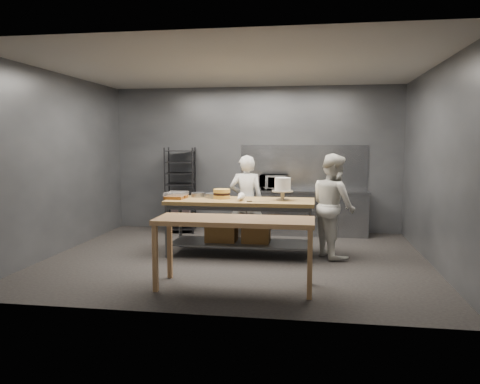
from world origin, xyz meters
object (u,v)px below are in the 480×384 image
object	(u,v)px
speed_rack	(181,191)
microwave	(274,182)
frosted_cake_stand	(283,186)
chef_right	(333,205)
layer_cake	(222,194)
chef_behind	(246,200)
near_counter	(235,225)
work_table	(239,220)

from	to	relation	value
speed_rack	microwave	xyz separation A→B (m)	(1.93, 0.08, 0.19)
speed_rack	frosted_cake_stand	size ratio (longest dim) A/B	4.76
chef_right	layer_cake	xyz separation A→B (m)	(-1.83, -0.03, 0.16)
speed_rack	frosted_cake_stand	distance (m)	2.89
chef_behind	near_counter	bearing A→B (deg)	88.98
work_table	frosted_cake_stand	world-z (taller)	frosted_cake_stand
work_table	chef_right	xyz separation A→B (m)	(1.54, 0.10, 0.27)
work_table	frosted_cake_stand	xyz separation A→B (m)	(0.72, 0.00, 0.58)
near_counter	layer_cake	xyz separation A→B (m)	(-0.53, 1.85, 0.19)
layer_cake	microwave	bearing A→B (deg)	68.70
chef_right	frosted_cake_stand	xyz separation A→B (m)	(-0.82, -0.09, 0.31)
chef_right	near_counter	bearing A→B (deg)	120.60
chef_right	microwave	world-z (taller)	chef_right
work_table	near_counter	world-z (taller)	work_table
chef_right	chef_behind	bearing A→B (deg)	42.65
work_table	layer_cake	size ratio (longest dim) A/B	8.66
chef_behind	chef_right	bearing A→B (deg)	151.55
chef_right	frosted_cake_stand	world-z (taller)	chef_right
speed_rack	microwave	bearing A→B (deg)	2.37
near_counter	work_table	bearing A→B (deg)	97.30
chef_behind	layer_cake	size ratio (longest dim) A/B	5.87
work_table	layer_cake	xyz separation A→B (m)	(-0.30, 0.07, 0.43)
near_counter	speed_rack	bearing A→B (deg)	115.76
chef_behind	layer_cake	world-z (taller)	chef_behind
microwave	frosted_cake_stand	world-z (taller)	frosted_cake_stand
microwave	work_table	bearing A→B (deg)	-102.34
work_table	chef_behind	world-z (taller)	chef_behind
microwave	speed_rack	bearing A→B (deg)	-177.63
frosted_cake_stand	speed_rack	bearing A→B (deg)	140.82
near_counter	microwave	bearing A→B (deg)	87.09
work_table	frosted_cake_stand	distance (m)	0.92
near_counter	chef_right	distance (m)	2.29
near_counter	speed_rack	xyz separation A→B (m)	(-1.74, 3.61, 0.04)
chef_right	layer_cake	bearing A→B (deg)	66.20
near_counter	chef_behind	bearing A→B (deg)	94.68
speed_rack	chef_behind	bearing A→B (deg)	-35.46
speed_rack	chef_behind	size ratio (longest dim) A/B	1.07
chef_right	frosted_cake_stand	size ratio (longest dim) A/B	4.56
work_table	microwave	xyz separation A→B (m)	(0.42, 1.90, 0.48)
chef_behind	frosted_cake_stand	size ratio (longest dim) A/B	4.42
work_table	frosted_cake_stand	bearing A→B (deg)	0.29
speed_rack	microwave	size ratio (longest dim) A/B	3.23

